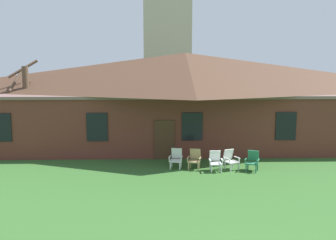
# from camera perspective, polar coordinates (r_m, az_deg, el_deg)

# --- Properties ---
(brick_building) EXTENTS (26.07, 10.40, 5.78)m
(brick_building) POSITION_cam_1_polar(r_m,az_deg,el_deg) (24.46, 2.67, 3.66)
(brick_building) COLOR brown
(brick_building) RESTS_ON ground
(dome_tower) EXTENTS (5.18, 5.18, 20.80)m
(dome_tower) POSITION_cam_1_polar(r_m,az_deg,el_deg) (39.98, -0.13, 15.02)
(dome_tower) COLOR #BCB29E
(dome_tower) RESTS_ON ground
(lawn_chair_by_porch) EXTENTS (0.72, 0.76, 0.96)m
(lawn_chair_by_porch) POSITION_cam_1_polar(r_m,az_deg,el_deg) (18.14, 1.27, -5.84)
(lawn_chair_by_porch) COLOR silver
(lawn_chair_by_porch) RESTS_ON ground
(lawn_chair_near_door) EXTENTS (0.74, 0.79, 0.96)m
(lawn_chair_near_door) POSITION_cam_1_polar(r_m,az_deg,el_deg) (18.07, 4.13, -5.92)
(lawn_chair_near_door) COLOR tan
(lawn_chair_near_door) RESTS_ON ground
(lawn_chair_left_end) EXTENTS (0.64, 0.67, 0.96)m
(lawn_chair_left_end) POSITION_cam_1_polar(r_m,az_deg,el_deg) (17.77, 7.31, -6.22)
(lawn_chair_left_end) COLOR white
(lawn_chair_left_end) RESTS_ON ground
(lawn_chair_middle) EXTENTS (0.80, 0.84, 0.96)m
(lawn_chair_middle) POSITION_cam_1_polar(r_m,az_deg,el_deg) (18.16, 9.59, -5.95)
(lawn_chair_middle) COLOR silver
(lawn_chair_middle) RESTS_ON ground
(lawn_chair_right_end) EXTENTS (0.80, 0.84, 0.96)m
(lawn_chair_right_end) POSITION_cam_1_polar(r_m,az_deg,el_deg) (18.13, 12.89, -6.07)
(lawn_chair_right_end) COLOR #28704C
(lawn_chair_right_end) RESTS_ON ground
(bare_tree_beside_building) EXTENTS (1.63, 1.74, 5.32)m
(bare_tree_beside_building) POSITION_cam_1_polar(r_m,az_deg,el_deg) (23.22, -21.01, 2.37)
(bare_tree_beside_building) COLOR brown
(bare_tree_beside_building) RESTS_ON ground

